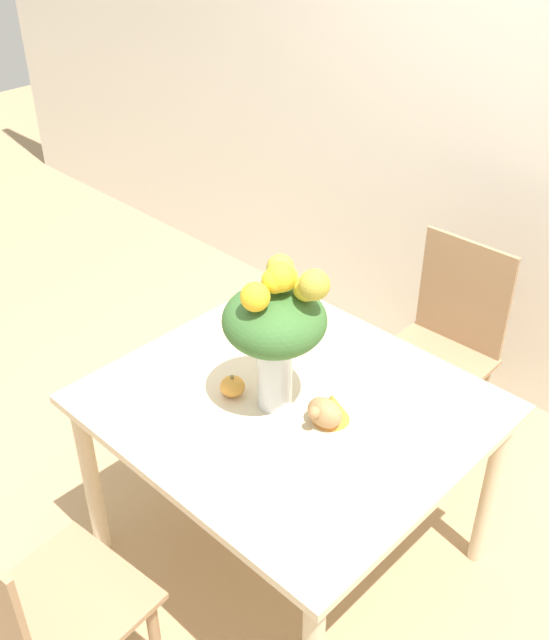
{
  "coord_description": "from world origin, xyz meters",
  "views": [
    {
      "loc": [
        1.26,
        -1.38,
        2.31
      ],
      "look_at": [
        -0.03,
        -0.04,
        1.06
      ],
      "focal_mm": 42.0,
      "sensor_mm": 36.0,
      "label": 1
    }
  ],
  "objects_px": {
    "turkey_figurine": "(328,409)",
    "dining_chair_far_side": "(39,617)",
    "pumpkin": "(232,386)",
    "dining_chair_near_window": "(440,351)",
    "flower_vase": "(277,323)"
  },
  "relations": [
    {
      "from": "flower_vase",
      "to": "dining_chair_far_side",
      "type": "relative_size",
      "value": 0.55
    },
    {
      "from": "pumpkin",
      "to": "dining_chair_far_side",
      "type": "bearing_deg",
      "value": -83.34
    },
    {
      "from": "pumpkin",
      "to": "dining_chair_far_side",
      "type": "distance_m",
      "value": 0.88
    },
    {
      "from": "flower_vase",
      "to": "turkey_figurine",
      "type": "height_order",
      "value": "flower_vase"
    },
    {
      "from": "turkey_figurine",
      "to": "dining_chair_near_window",
      "type": "distance_m",
      "value": 0.92
    },
    {
      "from": "pumpkin",
      "to": "dining_chair_near_window",
      "type": "bearing_deg",
      "value": 78.88
    },
    {
      "from": "flower_vase",
      "to": "dining_chair_near_window",
      "type": "height_order",
      "value": "flower_vase"
    },
    {
      "from": "pumpkin",
      "to": "dining_chair_near_window",
      "type": "relative_size",
      "value": 0.09
    },
    {
      "from": "flower_vase",
      "to": "dining_chair_far_side",
      "type": "xyz_separation_m",
      "value": [
        -0.04,
        -0.89,
        -0.55
      ]
    },
    {
      "from": "flower_vase",
      "to": "pumpkin",
      "type": "height_order",
      "value": "flower_vase"
    },
    {
      "from": "turkey_figurine",
      "to": "dining_chair_far_side",
      "type": "xyz_separation_m",
      "value": [
        -0.21,
        -0.94,
        -0.29
      ]
    },
    {
      "from": "turkey_figurine",
      "to": "dining_chair_far_side",
      "type": "distance_m",
      "value": 1.01
    },
    {
      "from": "pumpkin",
      "to": "dining_chair_near_window",
      "type": "xyz_separation_m",
      "value": [
        0.19,
        0.98,
        -0.27
      ]
    },
    {
      "from": "flower_vase",
      "to": "dining_chair_far_side",
      "type": "distance_m",
      "value": 1.05
    },
    {
      "from": "flower_vase",
      "to": "dining_chair_near_window",
      "type": "bearing_deg",
      "value": 86.44
    }
  ]
}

